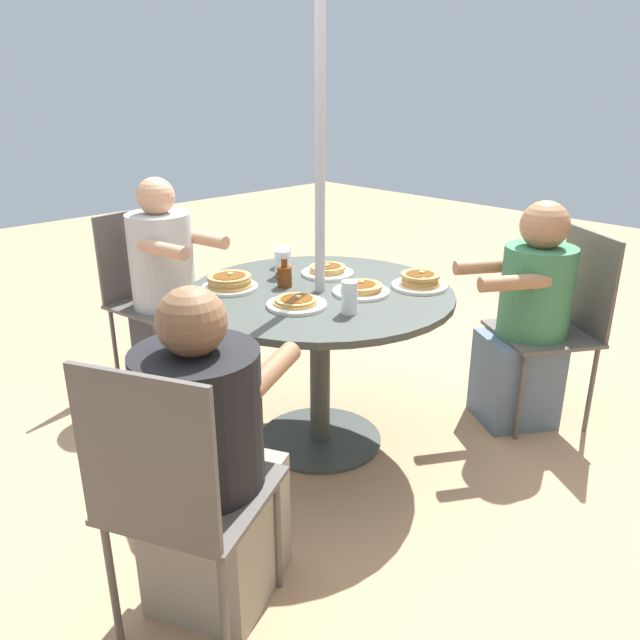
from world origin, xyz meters
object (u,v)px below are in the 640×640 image
object	(u,v)px
patio_chair_south	(561,316)
pancake_plate_a	(327,271)
patio_chair_north	(146,287)
pancake_plate_b	(296,303)
diner_south	(527,325)
patio_table	(320,319)
coffee_cup	(283,257)
diner_north	(168,295)
drinking_glass_a	(283,263)
syrup_bottle	(284,276)
drinking_glass_b	(349,297)
patio_chair_east	(175,489)
pancake_plate_c	(230,283)
pancake_plate_e	(420,282)
diner_east	(208,469)
pancake_plate_d	(361,289)

from	to	relation	value
patio_chair_south	pancake_plate_a	bearing A→B (deg)	78.30
patio_chair_north	pancake_plate_b	bearing A→B (deg)	79.81
diner_south	pancake_plate_b	size ratio (longest dim) A/B	4.51
patio_table	coffee_cup	world-z (taller)	coffee_cup
patio_chair_north	diner_north	xyz separation A→B (m)	(-0.03, 0.18, -0.01)
pancake_plate_b	drinking_glass_a	world-z (taller)	drinking_glass_a
syrup_bottle	patio_table	bearing A→B (deg)	115.70
syrup_bottle	drinking_glass_b	distance (m)	0.44
patio_chair_south	patio_table	bearing A→B (deg)	90.00
patio_chair_east	drinking_glass_b	world-z (taller)	patio_chair_east
patio_chair_south	diner_south	xyz separation A→B (m)	(0.15, -0.10, -0.03)
patio_table	pancake_plate_c	bearing A→B (deg)	-47.73
patio_chair_south	drinking_glass_a	size ratio (longest dim) A/B	7.66
diner_north	patio_chair_south	bearing A→B (deg)	116.19
pancake_plate_e	syrup_bottle	distance (m)	0.61
patio_chair_north	pancake_plate_b	xyz separation A→B (m)	(0.02, 1.28, 0.23)
patio_chair_east	pancake_plate_a	world-z (taller)	patio_chair_east
drinking_glass_b	pancake_plate_b	bearing A→B (deg)	-64.09
pancake_plate_c	pancake_plate_b	bearing A→B (deg)	98.15
drinking_glass_a	drinking_glass_b	size ratio (longest dim) A/B	0.95
diner_east	pancake_plate_b	world-z (taller)	diner_east
pancake_plate_c	pancake_plate_e	size ratio (longest dim) A/B	1.00
pancake_plate_d	drinking_glass_a	xyz separation A→B (m)	(0.07, -0.44, 0.04)
pancake_plate_d	coffee_cup	world-z (taller)	coffee_cup
patio_chair_north	pancake_plate_a	bearing A→B (deg)	101.32
diner_north	diner_east	distance (m)	1.66
patio_chair_east	syrup_bottle	world-z (taller)	patio_chair_east
patio_chair_east	pancake_plate_a	distance (m)	1.48
diner_south	drinking_glass_a	distance (m)	1.23
diner_east	pancake_plate_c	bearing A→B (deg)	112.83
pancake_plate_c	coffee_cup	bearing A→B (deg)	-165.15
pancake_plate_a	pancake_plate_e	bearing A→B (deg)	109.63
coffee_cup	pancake_plate_b	bearing A→B (deg)	53.93
pancake_plate_e	coffee_cup	distance (m)	0.72
patio_chair_south	pancake_plate_c	xyz separation A→B (m)	(1.30, -0.95, 0.24)
pancake_plate_b	pancake_plate_e	world-z (taller)	pancake_plate_e
diner_east	diner_north	bearing A→B (deg)	126.81
diner_north	drinking_glass_a	size ratio (longest dim) A/B	9.34
pancake_plate_c	pancake_plate_e	bearing A→B (deg)	137.11
diner_south	pancake_plate_c	size ratio (longest dim) A/B	4.51
patio_chair_north	drinking_glass_a	bearing A→B (deg)	94.44
patio_chair_north	pancake_plate_e	size ratio (longest dim) A/B	3.86
diner_south	pancake_plate_a	size ratio (longest dim) A/B	4.51
diner_north	pancake_plate_e	distance (m)	1.42
diner_east	pancake_plate_b	bearing A→B (deg)	91.45
pancake_plate_a	coffee_cup	size ratio (longest dim) A/B	2.51
patio_chair_north	patio_chair_south	xyz separation A→B (m)	(-1.23, 1.85, 0.00)
patio_chair_east	drinking_glass_b	size ratio (longest dim) A/B	7.27
diner_south	pancake_plate_c	world-z (taller)	diner_south
patio_table	patio_chair_south	distance (m)	1.22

